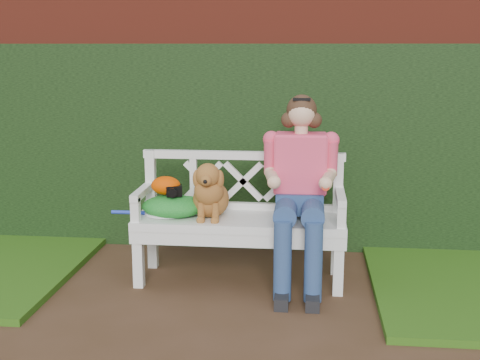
# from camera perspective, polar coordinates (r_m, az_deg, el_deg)

# --- Properties ---
(ground) EXTENTS (60.00, 60.00, 0.00)m
(ground) POSITION_cam_1_polar(r_m,az_deg,el_deg) (4.00, -3.54, -13.05)
(ground) COLOR #3F2917
(brick_wall) EXTENTS (10.00, 0.30, 2.20)m
(brick_wall) POSITION_cam_1_polar(r_m,az_deg,el_deg) (5.54, -0.38, 5.81)
(brick_wall) COLOR maroon
(brick_wall) RESTS_ON ground
(ivy_hedge) EXTENTS (10.00, 0.18, 1.70)m
(ivy_hedge) POSITION_cam_1_polar(r_m,az_deg,el_deg) (5.36, -0.65, 2.90)
(ivy_hedge) COLOR #224117
(ivy_hedge) RESTS_ON ground
(garden_bench) EXTENTS (1.62, 0.72, 0.48)m
(garden_bench) POSITION_cam_1_polar(r_m,az_deg,el_deg) (4.68, -0.00, -6.12)
(garden_bench) COLOR white
(garden_bench) RESTS_ON ground
(seated_woman) EXTENTS (0.56, 0.74, 1.31)m
(seated_woman) POSITION_cam_1_polar(r_m,az_deg,el_deg) (4.53, 5.34, -1.37)
(seated_woman) COLOR #D53156
(seated_woman) RESTS_ON ground
(dog) EXTENTS (0.34, 0.42, 0.42)m
(dog) POSITION_cam_1_polar(r_m,az_deg,el_deg) (4.54, -2.66, -0.82)
(dog) COLOR #B57634
(dog) RESTS_ON garden_bench
(tennis_racket) EXTENTS (0.63, 0.42, 0.03)m
(tennis_racket) POSITION_cam_1_polar(r_m,az_deg,el_deg) (4.68, -6.94, -2.96)
(tennis_racket) COLOR white
(tennis_racket) RESTS_ON garden_bench
(green_bag) EXTENTS (0.47, 0.37, 0.15)m
(green_bag) POSITION_cam_1_polar(r_m,az_deg,el_deg) (4.64, -5.99, -2.28)
(green_bag) COLOR #208D1B
(green_bag) RESTS_ON garden_bench
(camera_item) EXTENTS (0.13, 0.11, 0.08)m
(camera_item) POSITION_cam_1_polar(r_m,az_deg,el_deg) (4.60, -5.89, -0.94)
(camera_item) COLOR black
(camera_item) RESTS_ON green_bag
(baseball_glove) EXTENTS (0.25, 0.21, 0.13)m
(baseball_glove) POSITION_cam_1_polar(r_m,az_deg,el_deg) (4.63, -6.61, -0.49)
(baseball_glove) COLOR #D23F00
(baseball_glove) RESTS_ON green_bag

